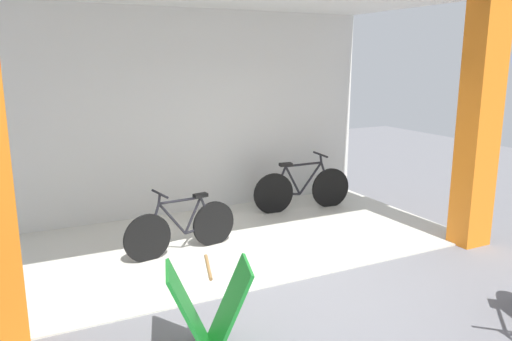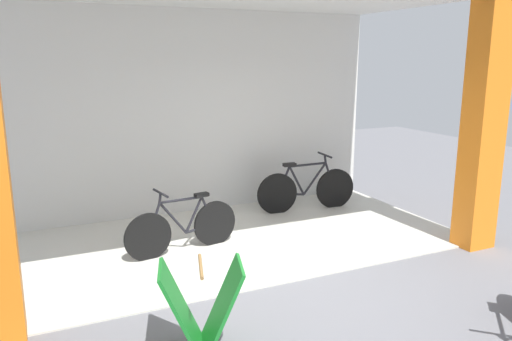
{
  "view_description": "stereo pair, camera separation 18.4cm",
  "coord_description": "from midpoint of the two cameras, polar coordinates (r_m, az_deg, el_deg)",
  "views": [
    {
      "loc": [
        -2.63,
        -4.5,
        2.46
      ],
      "look_at": [
        0.0,
        0.78,
        1.15
      ],
      "focal_mm": 34.98,
      "sensor_mm": 36.0,
      "label": 1
    },
    {
      "loc": [
        -2.46,
        -4.58,
        2.46
      ],
      "look_at": [
        0.0,
        0.78,
        1.15
      ],
      "focal_mm": 34.98,
      "sensor_mm": 36.0,
      "label": 2
    }
  ],
  "objects": [
    {
      "name": "sandwich_board_sign",
      "position": [
        4.4,
        -6.62,
        -15.53
      ],
      "size": [
        0.81,
        0.66,
        0.81
      ],
      "color": "#197226",
      "rests_on": "ground"
    },
    {
      "name": "bicycle_inside_1",
      "position": [
        6.54,
        -9.24,
        -6.51
      ],
      "size": [
        1.55,
        0.43,
        0.86
      ],
      "color": "black",
      "rests_on": "ground"
    },
    {
      "name": "ground_plane",
      "position": [
        5.76,
        2.61,
        -12.79
      ],
      "size": [
        20.36,
        20.36,
        0.0
      ],
      "primitive_type": "plane",
      "color": "slate",
      "rests_on": "ground"
    },
    {
      "name": "bicycle_inside_0",
      "position": [
        8.28,
        4.69,
        -2.07
      ],
      "size": [
        1.72,
        0.47,
        0.95
      ],
      "color": "black",
      "rests_on": "ground"
    },
    {
      "name": "shop_facade",
      "position": [
        6.72,
        -4.23,
        9.92
      ],
      "size": [
        6.38,
        3.43,
        4.0
      ],
      "color": "beige",
      "rests_on": "ground"
    }
  ]
}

